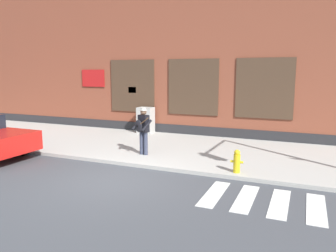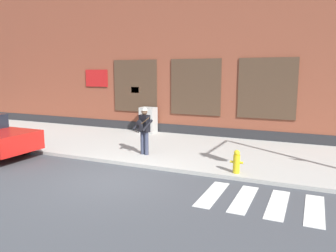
{
  "view_description": "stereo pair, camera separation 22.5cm",
  "coord_description": "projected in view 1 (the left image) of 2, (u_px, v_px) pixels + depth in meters",
  "views": [
    {
      "loc": [
        4.97,
        -7.76,
        3.08
      ],
      "look_at": [
        0.96,
        1.66,
        1.4
      ],
      "focal_mm": 35.0,
      "sensor_mm": 36.0,
      "label": 1
    },
    {
      "loc": [
        5.18,
        -7.67,
        3.08
      ],
      "look_at": [
        0.96,
        1.66,
        1.4
      ],
      "focal_mm": 35.0,
      "sensor_mm": 36.0,
      "label": 2
    }
  ],
  "objects": [
    {
      "name": "fire_hydrant",
      "position": [
        237.0,
        161.0,
        9.72
      ],
      "size": [
        0.38,
        0.2,
        0.7
      ],
      "color": "gold",
      "rests_on": "sidewalk"
    },
    {
      "name": "busker",
      "position": [
        143.0,
        128.0,
        11.76
      ],
      "size": [
        0.72,
        0.65,
        1.72
      ],
      "color": "#33384C",
      "rests_on": "sidewalk"
    },
    {
      "name": "crosswalk",
      "position": [
        316.0,
        209.0,
        7.47
      ],
      "size": [
        5.2,
        1.9,
        0.01
      ],
      "color": "silver",
      "rests_on": "ground"
    },
    {
      "name": "building_backdrop",
      "position": [
        206.0,
        60.0,
        16.97
      ],
      "size": [
        28.0,
        4.06,
        7.41
      ],
      "color": "brown",
      "rests_on": "ground"
    },
    {
      "name": "sidewalk",
      "position": [
        170.0,
        148.0,
        13.22
      ],
      "size": [
        28.0,
        5.57,
        0.12
      ],
      "color": "#ADAAA3",
      "rests_on": "ground"
    },
    {
      "name": "utility_box",
      "position": [
        146.0,
        120.0,
        16.12
      ],
      "size": [
        0.75,
        0.6,
        1.26
      ],
      "color": "#ADADA8",
      "rests_on": "sidewalk"
    },
    {
      "name": "ground_plane",
      "position": [
        115.0,
        180.0,
        9.47
      ],
      "size": [
        160.0,
        160.0,
        0.0
      ],
      "primitive_type": "plane",
      "color": "#424449"
    }
  ]
}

